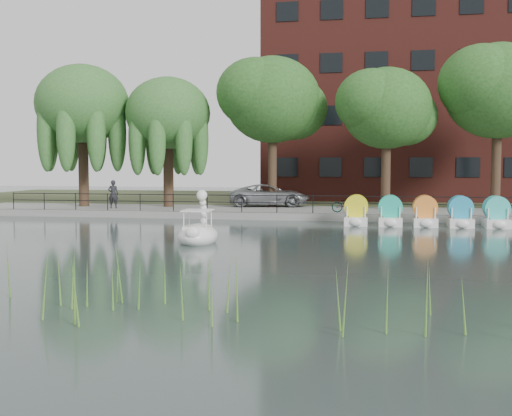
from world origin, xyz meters
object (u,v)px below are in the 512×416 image
(minivan, at_px, (269,194))
(swan_boat, at_px, (198,231))
(pedestrian, at_px, (113,192))
(bicycle, at_px, (347,203))

(minivan, height_order, swan_boat, swan_boat)
(minivan, relative_size, swan_boat, 2.28)
(pedestrian, height_order, swan_boat, pedestrian)
(bicycle, bearing_deg, pedestrian, 81.36)
(pedestrian, bearing_deg, swan_boat, 113.64)
(bicycle, xyz_separation_m, pedestrian, (-14.19, 0.75, 0.49))
(minivan, height_order, bicycle, minivan)
(swan_boat, bearing_deg, bicycle, 61.51)
(pedestrian, distance_m, swan_boat, 15.22)
(pedestrian, xyz_separation_m, swan_boat, (8.78, -12.40, -0.94))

